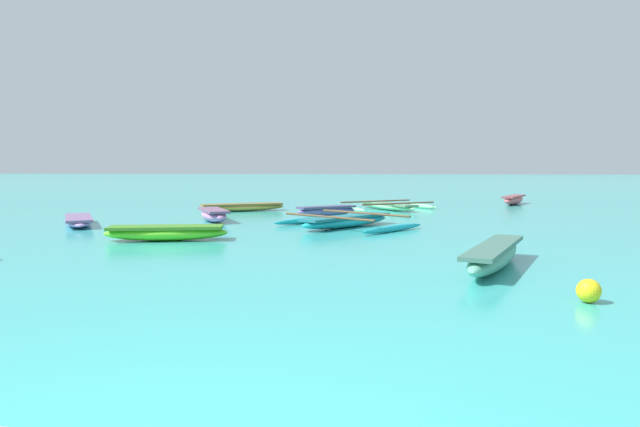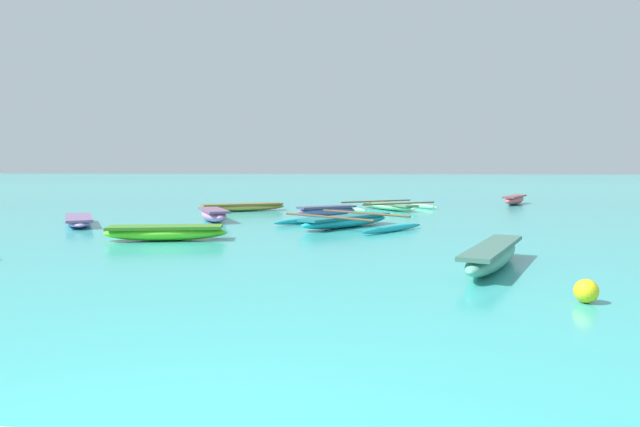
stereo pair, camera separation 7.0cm
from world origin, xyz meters
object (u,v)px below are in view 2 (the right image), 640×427
moored_boat_5 (214,215)px  moored_boat_1 (346,221)px  moored_boat_2 (515,200)px  moored_boat_4 (79,220)px  moored_boat_7 (165,232)px  mooring_buoy_0 (586,291)px  moored_boat_8 (243,207)px  moored_boat_0 (388,206)px  moored_boat_3 (327,211)px  moored_boat_6 (493,255)px

moored_boat_5 → moored_boat_1: bearing=46.4°
moored_boat_2 → moored_boat_4: size_ratio=0.95×
moored_boat_2 → moored_boat_7: bearing=166.1°
moored_boat_7 → moored_boat_5: bearing=80.9°
moored_boat_5 → mooring_buoy_0: 14.02m
moored_boat_4 → moored_boat_5: bearing=83.4°
moored_boat_5 → moored_boat_8: size_ratio=0.70×
moored_boat_7 → moored_boat_8: bearing=80.1°
moored_boat_7 → moored_boat_4: bearing=130.4°
moored_boat_5 → moored_boat_8: bearing=153.3°
moored_boat_7 → moored_boat_0: bearing=50.1°
moored_boat_3 → moored_boat_6: bearing=-105.4°
moored_boat_5 → moored_boat_8: (-0.07, 4.44, -0.05)m
moored_boat_0 → mooring_buoy_0: bearing=-25.5°
moored_boat_3 → moored_boat_7: bearing=-152.5°
moored_boat_1 → moored_boat_2: 13.72m
moored_boat_0 → moored_boat_8: size_ratio=1.23×
moored_boat_0 → moored_boat_2: bearing=88.2°
moored_boat_1 → moored_boat_6: (3.23, -6.90, 0.05)m
moored_boat_0 → moored_boat_6: bearing=-27.0°
moored_boat_6 → mooring_buoy_0: (0.80, -2.68, -0.08)m
moored_boat_6 → mooring_buoy_0: bearing=-142.1°
mooring_buoy_0 → moored_boat_4: bearing=144.2°
moored_boat_5 → moored_boat_7: size_ratio=0.78×
moored_boat_4 → moored_boat_5: (4.01, 1.74, 0.07)m
moored_boat_2 → moored_boat_6: 18.78m
moored_boat_2 → moored_boat_6: moored_boat_6 is taller
moored_boat_0 → moored_boat_3: size_ratio=1.86×
moored_boat_5 → mooring_buoy_0: bearing=11.2°
moored_boat_1 → moored_boat_3: moored_boat_1 is taller
moored_boat_4 → moored_boat_1: bearing=62.4°
moored_boat_0 → moored_boat_2: size_ratio=1.47×
moored_boat_0 → moored_boat_6: size_ratio=1.19×
moored_boat_8 → mooring_buoy_0: bearing=-87.5°
moored_boat_4 → moored_boat_5: 4.38m
moored_boat_5 → mooring_buoy_0: size_ratio=7.41×
moored_boat_4 → mooring_buoy_0: mooring_buoy_0 is taller
moored_boat_4 → moored_boat_5: size_ratio=1.26×
moored_boat_7 → moored_boat_3: bearing=53.0°
moored_boat_1 → moored_boat_5: bearing=111.0°
moored_boat_0 → moored_boat_1: bearing=-45.2°
moored_boat_0 → moored_boat_1: moored_boat_1 is taller
moored_boat_6 → moored_boat_7: bearing=88.7°
moored_boat_3 → moored_boat_5: 4.44m
moored_boat_2 → mooring_buoy_0: moored_boat_2 is taller
moored_boat_3 → mooring_buoy_0: moored_boat_3 is taller
moored_boat_0 → moored_boat_8: (-6.18, -1.45, 0.02)m
mooring_buoy_0 → moored_boat_8: bearing=119.8°
moored_boat_7 → mooring_buoy_0: 10.37m
moored_boat_4 → moored_boat_6: 13.64m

